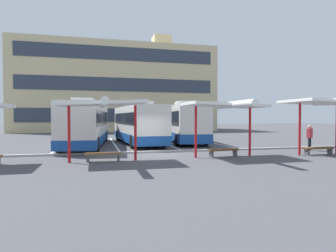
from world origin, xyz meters
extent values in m
plane|color=#47474C|center=(0.00, 0.00, 0.00)|extent=(160.00, 160.00, 0.00)
cube|color=#D1BC8C|center=(0.00, 34.53, 7.12)|extent=(32.57, 13.18, 14.24)
cube|color=#2D3847|center=(0.00, 27.90, 2.61)|extent=(29.96, 0.08, 2.09)
cube|color=#2D3847|center=(0.00, 27.90, 7.36)|extent=(29.96, 0.08, 2.09)
cube|color=#2D3847|center=(0.00, 27.90, 12.11)|extent=(29.96, 0.08, 2.09)
cube|color=#D1BC8C|center=(8.14, 34.53, 15.64)|extent=(3.20, 3.20, 2.80)
cube|color=silver|center=(-4.31, 6.23, 1.78)|extent=(3.64, 12.18, 3.00)
cube|color=#194C9E|center=(-4.31, 6.23, 0.59)|extent=(3.68, 12.22, 0.62)
cube|color=black|center=(-4.31, 6.23, 2.19)|extent=(3.58, 11.23, 1.09)
cube|color=black|center=(-3.73, 12.17, 2.14)|extent=(2.20, 0.29, 1.80)
cube|color=silver|center=(-4.45, 4.74, 3.46)|extent=(1.71, 2.33, 0.36)
cylinder|color=black|center=(-5.03, 10.72, 0.50)|extent=(0.39, 1.02, 1.00)
cylinder|color=black|center=(-2.74, 10.50, 0.50)|extent=(0.39, 1.02, 1.00)
cylinder|color=black|center=(-5.87, 1.97, 0.50)|extent=(0.39, 1.02, 1.00)
cylinder|color=black|center=(-3.58, 1.75, 0.50)|extent=(0.39, 1.02, 1.00)
cube|color=silver|center=(-0.12, 7.31, 1.72)|extent=(3.23, 10.88, 2.90)
cube|color=#194C9E|center=(-0.12, 7.31, 0.62)|extent=(3.27, 10.92, 0.69)
cube|color=black|center=(-0.12, 7.31, 2.16)|extent=(3.20, 10.03, 0.93)
cube|color=black|center=(-0.46, 12.63, 2.07)|extent=(2.24, 0.22, 1.74)
cube|color=silver|center=(-0.04, 5.97, 3.35)|extent=(1.66, 2.29, 0.36)
cylinder|color=black|center=(-1.53, 10.99, 0.50)|extent=(0.36, 1.02, 1.00)
cylinder|color=black|center=(0.81, 11.14, 0.50)|extent=(0.36, 1.02, 1.00)
cylinder|color=black|center=(-1.05, 3.47, 0.50)|extent=(0.36, 1.02, 1.00)
cylinder|color=black|center=(1.29, 3.62, 0.50)|extent=(0.36, 1.02, 1.00)
cube|color=silver|center=(4.15, 8.36, 1.79)|extent=(3.59, 11.42, 3.03)
cube|color=#194C9E|center=(4.15, 8.36, 0.64)|extent=(3.63, 11.47, 0.72)
cube|color=black|center=(4.15, 8.36, 2.17)|extent=(3.53, 10.53, 1.17)
cube|color=black|center=(4.70, 13.92, 2.15)|extent=(2.20, 0.30, 1.82)
cube|color=silver|center=(4.02, 6.96, 3.49)|extent=(1.71, 2.34, 0.36)
cylinder|color=black|center=(3.40, 12.47, 0.50)|extent=(0.40, 1.02, 1.00)
cylinder|color=black|center=(5.69, 12.24, 0.50)|extent=(0.40, 1.02, 1.00)
cylinder|color=black|center=(2.62, 4.47, 0.50)|extent=(0.40, 1.02, 1.00)
cylinder|color=black|center=(4.90, 4.25, 0.50)|extent=(0.40, 1.02, 1.00)
cube|color=white|center=(-6.34, 7.64, 0.00)|extent=(0.16, 14.00, 0.01)
cube|color=white|center=(-2.11, 7.64, 0.00)|extent=(0.16, 14.00, 0.01)
cube|color=white|center=(2.11, 7.64, 0.00)|extent=(0.16, 14.00, 0.01)
cube|color=white|center=(6.34, 7.64, 0.00)|extent=(0.16, 14.00, 0.01)
cylinder|color=red|center=(-4.91, -2.33, 1.44)|extent=(0.14, 0.14, 2.89)
cylinder|color=red|center=(-1.61, -2.33, 1.44)|extent=(0.14, 0.14, 2.89)
cube|color=white|center=(-3.26, -2.33, 2.97)|extent=(4.30, 2.55, 0.33)
cylinder|color=white|center=(-3.26, -3.46, 2.94)|extent=(0.36, 4.29, 0.36)
cube|color=brown|center=(-3.26, -2.35, 0.40)|extent=(1.85, 0.58, 0.10)
cube|color=#4C4C51|center=(-4.02, -2.28, 0.17)|extent=(0.15, 0.35, 0.35)
cube|color=#4C4C51|center=(-2.50, -2.42, 0.17)|extent=(0.15, 0.35, 0.35)
cylinder|color=red|center=(1.79, -2.15, 1.44)|extent=(0.14, 0.14, 2.88)
cylinder|color=red|center=(5.14, -2.15, 1.44)|extent=(0.14, 0.14, 2.88)
cube|color=white|center=(3.46, -2.15, 2.96)|extent=(4.35, 2.74, 0.30)
cylinder|color=white|center=(3.46, -3.37, 2.93)|extent=(0.36, 4.35, 0.36)
cube|color=brown|center=(3.46, -2.13, 0.40)|extent=(1.88, 0.60, 0.10)
cube|color=#4C4C51|center=(2.69, -2.21, 0.17)|extent=(0.15, 0.35, 0.35)
cube|color=#4C4C51|center=(4.23, -2.05, 0.17)|extent=(0.15, 0.35, 0.35)
cylinder|color=red|center=(8.12, -2.66, 1.55)|extent=(0.14, 0.14, 3.10)
cube|color=white|center=(9.45, -2.66, 3.18)|extent=(3.66, 3.17, 0.28)
cube|color=brown|center=(9.45, -2.68, 0.40)|extent=(1.96, 0.45, 0.10)
cube|color=#4C4C51|center=(8.62, -2.69, 0.17)|extent=(0.13, 0.34, 0.35)
cube|color=#4C4C51|center=(10.28, -2.67, 0.17)|extent=(0.13, 0.34, 0.35)
cube|color=#ADADA8|center=(0.00, 0.68, 0.06)|extent=(44.00, 0.24, 0.12)
cylinder|color=black|center=(10.58, -0.62, 0.43)|extent=(0.14, 0.14, 0.86)
cylinder|color=black|center=(10.43, -0.71, 0.43)|extent=(0.14, 0.14, 0.86)
cube|color=#BF333F|center=(10.50, -0.67, 1.18)|extent=(0.55, 0.43, 0.64)
sphere|color=tan|center=(10.50, -0.67, 1.62)|extent=(0.23, 0.23, 0.23)
camera|label=1|loc=(-3.61, -17.38, 2.24)|focal=30.92mm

